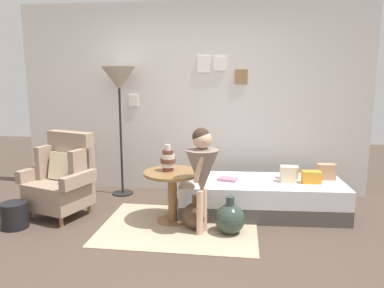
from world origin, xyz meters
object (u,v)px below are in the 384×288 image
(demijohn_near, at_px, (195,215))
(vase_striped, at_px, (168,160))
(daybed, at_px, (261,197))
(side_table, at_px, (172,185))
(demijohn_far, at_px, (230,219))
(book_on_daybed, at_px, (228,179))
(person_child, at_px, (202,167))
(armchair, at_px, (63,179))
(floor_lamp, at_px, (119,83))
(magazine_basket, at_px, (15,215))

(demijohn_near, bearing_deg, vase_striped, 149.07)
(daybed, xyz_separation_m, side_table, (-1.00, -0.40, 0.22))
(vase_striped, height_order, demijohn_far, vase_striped)
(demijohn_near, distance_m, demijohn_far, 0.38)
(side_table, distance_m, book_on_daybed, 0.70)
(daybed, height_order, side_table, side_table)
(side_table, xyz_separation_m, vase_striped, (-0.05, 0.03, 0.28))
(book_on_daybed, xyz_separation_m, demijohn_far, (0.05, -0.60, -0.25))
(person_child, height_order, demijohn_near, person_child)
(person_child, distance_m, demijohn_far, 0.62)
(side_table, height_order, vase_striped, vase_striped)
(demijohn_near, bearing_deg, person_child, -54.36)
(side_table, height_order, book_on_daybed, side_table)
(daybed, xyz_separation_m, demijohn_near, (-0.72, -0.57, -0.05))
(armchair, bearing_deg, floor_lamp, 62.50)
(daybed, distance_m, floor_lamp, 2.34)
(daybed, relative_size, book_on_daybed, 8.83)
(armchair, relative_size, magazine_basket, 3.46)
(side_table, distance_m, floor_lamp, 1.66)
(daybed, bearing_deg, floor_lamp, 165.42)
(armchair, bearing_deg, magazine_basket, -128.03)
(floor_lamp, bearing_deg, book_on_daybed, -19.82)
(demijohn_near, bearing_deg, magazine_basket, -173.15)
(vase_striped, bearing_deg, demijohn_near, -30.93)
(vase_striped, distance_m, book_on_daybed, 0.78)
(floor_lamp, bearing_deg, magazine_basket, -121.41)
(vase_striped, bearing_deg, daybed, 19.45)
(side_table, bearing_deg, vase_striped, 149.66)
(daybed, xyz_separation_m, book_on_daybed, (-0.40, -0.04, 0.22))
(daybed, distance_m, book_on_daybed, 0.46)
(magazine_basket, bearing_deg, daybed, 16.81)
(magazine_basket, bearing_deg, armchair, 51.97)
(side_table, relative_size, magazine_basket, 2.27)
(side_table, relative_size, vase_striped, 2.15)
(vase_striped, bearing_deg, person_child, -36.98)
(side_table, distance_m, magazine_basket, 1.73)
(daybed, distance_m, person_child, 1.06)
(magazine_basket, bearing_deg, demijohn_near, 6.85)
(daybed, relative_size, side_table, 3.06)
(person_child, height_order, demijohn_far, person_child)
(person_child, relative_size, demijohn_near, 2.99)
(floor_lamp, bearing_deg, daybed, -14.58)
(vase_striped, relative_size, demijohn_near, 0.79)
(daybed, distance_m, demijohn_near, 0.92)
(book_on_daybed, height_order, demijohn_near, book_on_daybed)
(floor_lamp, height_order, demijohn_far, floor_lamp)
(side_table, relative_size, demijohn_far, 1.58)
(person_child, relative_size, book_on_daybed, 5.06)
(side_table, xyz_separation_m, demijohn_near, (0.28, -0.17, -0.27))
(vase_striped, bearing_deg, demijohn_far, -21.44)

